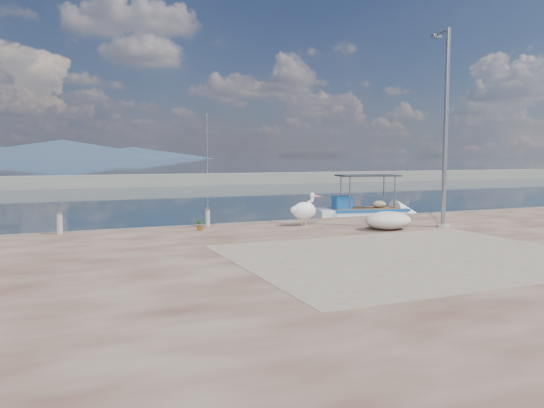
{
  "coord_description": "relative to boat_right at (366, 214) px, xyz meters",
  "views": [
    {
      "loc": [
        -7.55,
        -13.95,
        3.05
      ],
      "look_at": [
        0.0,
        3.8,
        1.3
      ],
      "focal_mm": 35.0,
      "sensor_mm": 36.0,
      "label": 1
    }
  ],
  "objects": [
    {
      "name": "ground",
      "position": [
        -6.79,
        -7.99,
        -0.2
      ],
      "size": [
        1400.0,
        1400.0,
        0.0
      ],
      "primitive_type": "plane",
      "color": "#162635",
      "rests_on": "ground"
    },
    {
      "name": "quay",
      "position": [
        -6.79,
        -13.99,
        0.05
      ],
      "size": [
        44.0,
        22.0,
        0.5
      ],
      "primitive_type": "cube",
      "color": "#46241E",
      "rests_on": "ground"
    },
    {
      "name": "quay_patch",
      "position": [
        -5.79,
        -10.99,
        0.31
      ],
      "size": [
        9.0,
        7.0,
        0.01
      ],
      "primitive_type": "cube",
      "color": "gray",
      "rests_on": "quay"
    },
    {
      "name": "breakwater",
      "position": [
        -6.79,
        32.01,
        0.41
      ],
      "size": [
        120.0,
        2.2,
        7.5
      ],
      "color": "gray",
      "rests_on": "ground"
    },
    {
      "name": "mountains",
      "position": [
        -2.4,
        642.01,
        9.31
      ],
      "size": [
        370.0,
        280.0,
        22.0
      ],
      "color": "#28384C",
      "rests_on": "ground"
    },
    {
      "name": "boat_right",
      "position": [
        0.0,
        0.0,
        0.0
      ],
      "size": [
        5.42,
        2.67,
        2.5
      ],
      "rotation": [
        0.0,
        0.0,
        -0.19
      ],
      "color": "white",
      "rests_on": "ground"
    },
    {
      "name": "pelican",
      "position": [
        -5.69,
        -4.64,
        0.87
      ],
      "size": [
        1.24,
        0.59,
        1.21
      ],
      "rotation": [
        0.0,
        0.0,
        -0.03
      ],
      "color": "tan",
      "rests_on": "quay"
    },
    {
      "name": "lamp_post",
      "position": [
        -1.27,
        -6.92,
        3.6
      ],
      "size": [
        0.44,
        0.96,
        7.0
      ],
      "color": "gray",
      "rests_on": "quay"
    },
    {
      "name": "bollard_near",
      "position": [
        -9.02,
        -3.47,
        0.68
      ],
      "size": [
        0.23,
        0.23,
        0.69
      ],
      "color": "gray",
      "rests_on": "quay"
    },
    {
      "name": "bollard_far",
      "position": [
        -14.01,
        -3.39,
        0.71
      ],
      "size": [
        0.25,
        0.25,
        0.75
      ],
      "color": "gray",
      "rests_on": "quay"
    },
    {
      "name": "potted_plant",
      "position": [
        -9.57,
        -4.43,
        0.51
      ],
      "size": [
        0.4,
        0.36,
        0.41
      ],
      "primitive_type": "imported",
      "rotation": [
        0.0,
        0.0,
        -0.11
      ],
      "color": "#33722D",
      "rests_on": "quay"
    },
    {
      "name": "net_pile_d",
      "position": [
        -3.46,
        -6.69,
        0.62
      ],
      "size": [
        1.69,
        1.26,
        0.63
      ],
      "primitive_type": "ellipsoid",
      "color": "silver",
      "rests_on": "quay"
    }
  ]
}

